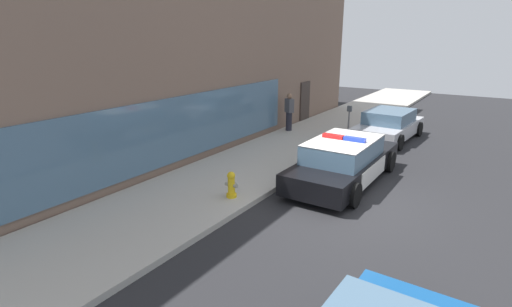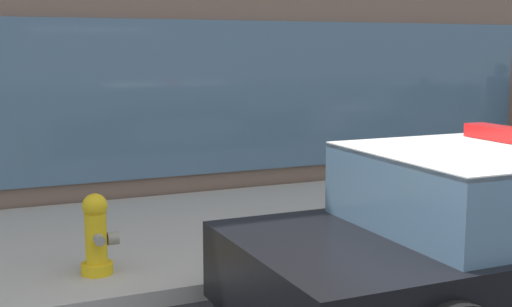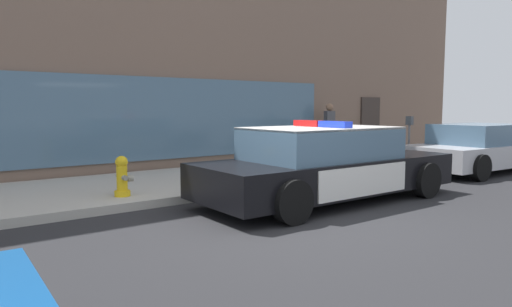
% 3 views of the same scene
% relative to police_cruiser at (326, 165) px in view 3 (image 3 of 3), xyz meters
% --- Properties ---
extents(ground, '(48.00, 48.00, 0.00)m').
position_rel_police_cruiser_xyz_m(ground, '(-1.54, -0.61, -0.68)').
color(ground, '#262628').
extents(sidewalk, '(48.00, 3.56, 0.15)m').
position_rel_police_cruiser_xyz_m(sidewalk, '(-1.54, 3.10, -0.61)').
color(sidewalk, '#B2ADA3').
rests_on(sidewalk, ground).
extents(storefront_building, '(23.90, 9.07, 9.84)m').
position_rel_police_cruiser_xyz_m(storefront_building, '(0.06, 9.43, 4.24)').
color(storefront_building, '#7A6051').
rests_on(storefront_building, ground).
extents(police_cruiser, '(5.18, 2.12, 1.49)m').
position_rel_police_cruiser_xyz_m(police_cruiser, '(0.00, 0.00, 0.00)').
color(police_cruiser, black).
rests_on(police_cruiser, ground).
extents(fire_hydrant, '(0.34, 0.39, 0.73)m').
position_rel_police_cruiser_xyz_m(fire_hydrant, '(-3.15, 1.97, -0.18)').
color(fire_hydrant, gold).
rests_on(fire_hydrant, sidewalk).
extents(car_down_street, '(4.43, 2.25, 1.29)m').
position_rel_police_cruiser_xyz_m(car_down_street, '(6.01, 0.27, -0.05)').
color(car_down_street, '#B7B7BC').
rests_on(car_down_street, ground).
extents(pedestrian_on_sidewalk, '(0.42, 0.48, 1.71)m').
position_rel_police_cruiser_xyz_m(pedestrian_on_sidewalk, '(4.60, 4.40, 0.33)').
color(pedestrian_on_sidewalk, '#23232D').
rests_on(pedestrian_on_sidewalk, sidewalk).
extents(parking_meter, '(0.12, 0.18, 1.34)m').
position_rel_police_cruiser_xyz_m(parking_meter, '(5.01, 1.71, 0.40)').
color(parking_meter, slate).
rests_on(parking_meter, sidewalk).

